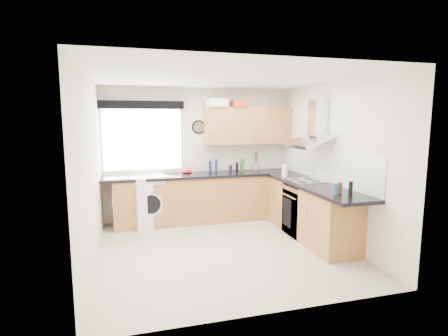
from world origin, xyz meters
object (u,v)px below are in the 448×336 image
object	(u,v)px
oven	(305,210)
washing_machine	(150,200)
upper_cabinets	(248,126)
extractor_hood	(313,129)

from	to	relation	value
oven	washing_machine	world-z (taller)	washing_machine
upper_cabinets	washing_machine	world-z (taller)	upper_cabinets
oven	washing_machine	size ratio (longest dim) A/B	0.93
extractor_hood	washing_machine	bearing A→B (deg)	154.58
upper_cabinets	washing_machine	size ratio (longest dim) A/B	1.86
oven	washing_machine	distance (m)	2.75
upper_cabinets	washing_machine	distance (m)	2.34
oven	extractor_hood	world-z (taller)	extractor_hood
upper_cabinets	washing_machine	xyz separation A→B (m)	(-1.92, -0.10, -1.34)
oven	extractor_hood	size ratio (longest dim) A/B	1.09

